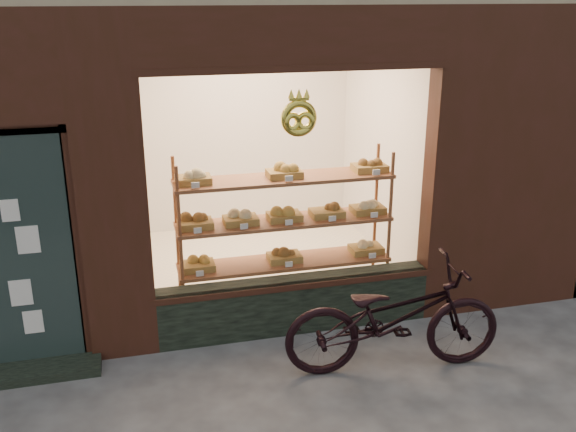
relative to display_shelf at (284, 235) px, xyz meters
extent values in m
cube|color=black|center=(0.00, -0.42, -0.58)|extent=(2.70, 0.25, 0.55)
cube|color=#23302F|center=(-2.45, -0.49, 0.25)|extent=(0.90, 0.04, 2.15)
cube|color=black|center=(-2.45, -0.65, -0.81)|extent=(1.15, 0.35, 0.08)
torus|color=#DEC944|center=(0.00, -0.53, 1.30)|extent=(0.33, 0.07, 0.33)
cube|color=brown|center=(0.00, 0.00, -0.80)|extent=(2.20, 0.45, 0.04)
cube|color=brown|center=(0.00, 0.00, -0.30)|extent=(2.20, 0.45, 0.03)
cube|color=brown|center=(0.00, 0.00, 0.15)|extent=(2.20, 0.45, 0.04)
cube|color=brown|center=(0.00, 0.00, 0.60)|extent=(2.20, 0.45, 0.04)
cylinder|color=brown|center=(-1.07, -0.19, 0.00)|extent=(0.04, 0.04, 1.70)
cylinder|color=brown|center=(1.07, -0.19, 0.00)|extent=(0.04, 0.04, 1.70)
cylinder|color=brown|center=(-1.07, 0.20, 0.00)|extent=(0.04, 0.04, 1.70)
cylinder|color=brown|center=(1.07, 0.20, 0.00)|extent=(0.04, 0.04, 1.70)
cube|color=brown|center=(-0.90, 0.00, -0.25)|extent=(0.34, 0.24, 0.07)
sphere|color=olive|center=(-0.90, 0.00, -0.17)|extent=(0.11, 0.11, 0.11)
cube|color=silver|center=(-0.90, -0.18, -0.25)|extent=(0.07, 0.01, 0.05)
cube|color=brown|center=(0.00, 0.00, -0.25)|extent=(0.34, 0.24, 0.07)
sphere|color=brown|center=(0.00, 0.00, -0.17)|extent=(0.11, 0.11, 0.11)
cube|color=silver|center=(0.00, -0.18, -0.25)|extent=(0.07, 0.01, 0.05)
cube|color=brown|center=(0.90, 0.00, -0.25)|extent=(0.34, 0.24, 0.07)
sphere|color=beige|center=(0.90, 0.00, -0.17)|extent=(0.11, 0.11, 0.11)
cube|color=silver|center=(0.90, -0.18, -0.25)|extent=(0.08, 0.01, 0.05)
cube|color=brown|center=(-0.90, 0.00, 0.20)|extent=(0.34, 0.24, 0.07)
sphere|color=brown|center=(-0.90, 0.00, 0.28)|extent=(0.11, 0.11, 0.11)
cube|color=silver|center=(-0.90, -0.18, 0.20)|extent=(0.07, 0.01, 0.06)
cube|color=brown|center=(-0.45, 0.00, 0.20)|extent=(0.34, 0.24, 0.07)
sphere|color=beige|center=(-0.45, 0.00, 0.28)|extent=(0.11, 0.11, 0.11)
cube|color=silver|center=(-0.45, -0.18, 0.20)|extent=(0.07, 0.01, 0.06)
cube|color=brown|center=(0.00, 0.00, 0.20)|extent=(0.34, 0.24, 0.07)
sphere|color=olive|center=(0.00, 0.00, 0.28)|extent=(0.11, 0.11, 0.11)
cube|color=silver|center=(0.00, -0.18, 0.20)|extent=(0.07, 0.01, 0.06)
cube|color=brown|center=(0.45, 0.00, 0.20)|extent=(0.34, 0.24, 0.07)
sphere|color=brown|center=(0.45, 0.00, 0.28)|extent=(0.11, 0.11, 0.11)
cube|color=silver|center=(0.45, -0.18, 0.20)|extent=(0.07, 0.01, 0.06)
cube|color=brown|center=(0.90, 0.00, 0.20)|extent=(0.34, 0.24, 0.07)
sphere|color=beige|center=(0.90, 0.00, 0.28)|extent=(0.11, 0.11, 0.11)
cube|color=silver|center=(0.90, -0.18, 0.20)|extent=(0.08, 0.01, 0.06)
cube|color=brown|center=(-0.90, 0.00, 0.65)|extent=(0.34, 0.24, 0.07)
sphere|color=beige|center=(-0.90, 0.00, 0.73)|extent=(0.11, 0.11, 0.11)
cube|color=silver|center=(-0.90, -0.18, 0.65)|extent=(0.07, 0.01, 0.06)
cube|color=brown|center=(0.00, 0.00, 0.65)|extent=(0.34, 0.24, 0.07)
sphere|color=olive|center=(0.00, 0.00, 0.73)|extent=(0.11, 0.11, 0.11)
cube|color=silver|center=(0.00, -0.18, 0.65)|extent=(0.07, 0.01, 0.06)
cube|color=brown|center=(0.90, 0.00, 0.65)|extent=(0.34, 0.24, 0.07)
sphere|color=brown|center=(0.90, 0.00, 0.73)|extent=(0.11, 0.11, 0.11)
cube|color=silver|center=(0.90, -0.18, 0.65)|extent=(0.08, 0.01, 0.06)
imported|color=black|center=(0.65, -1.32, -0.35)|extent=(1.99, 0.88, 1.01)
camera|label=1|loc=(-1.49, -5.94, 2.35)|focal=40.00mm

